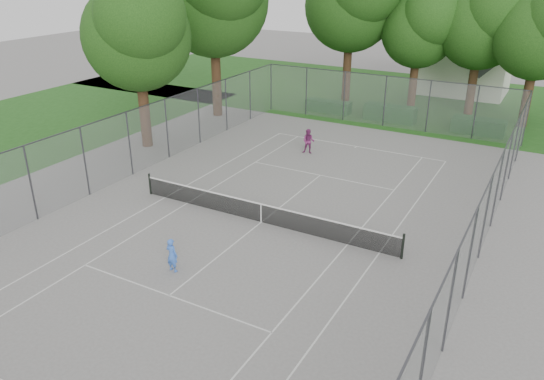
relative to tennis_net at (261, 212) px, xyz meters
The scene contains 15 objects.
ground 0.51m from the tennis_net, ahead, with size 120.00×120.00×0.00m, color slate.
grass_far 26.00m from the tennis_net, 90.00° to the left, with size 60.00×20.00×0.00m, color #1C4B15.
court_markings 0.50m from the tennis_net, ahead, with size 11.03×23.83×0.01m.
tennis_net is the anchor object (origin of this frame).
perimeter_fence 1.30m from the tennis_net, ahead, with size 18.08×34.08×3.52m.
tree_far_midleft 23.61m from the tennis_net, 88.99° to the left, with size 6.41×5.85×9.21m.
tree_far_midright 24.42m from the tennis_net, 78.44° to the left, with size 6.92×6.32×9.95m.
tree_far_right 24.07m from the tennis_net, 68.22° to the left, with size 6.74×6.15×9.69m.
tree_side_front 14.41m from the tennis_net, 153.96° to the left, with size 7.26×6.63×10.43m.
hedge_left 19.14m from the tennis_net, 104.62° to the left, with size 3.45×1.04×0.86m, color #154418.
hedge_mid 18.40m from the tennis_net, 89.86° to the left, with size 3.68×1.05×1.16m, color #154418.
hedge_right 19.39m from the tennis_net, 71.54° to the left, with size 3.40×1.25×1.02m, color #154418.
house 30.39m from the tennis_net, 85.00° to the left, with size 7.47×5.79×9.30m.
girl_player 5.13m from the tennis_net, 100.16° to the right, with size 0.50×0.33×1.36m, color blue.
woman_player 9.53m from the tennis_net, 102.79° to the left, with size 0.73×0.57×1.50m, color #76275E.
Camera 1 is at (10.68, -18.17, 10.85)m, focal length 35.00 mm.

